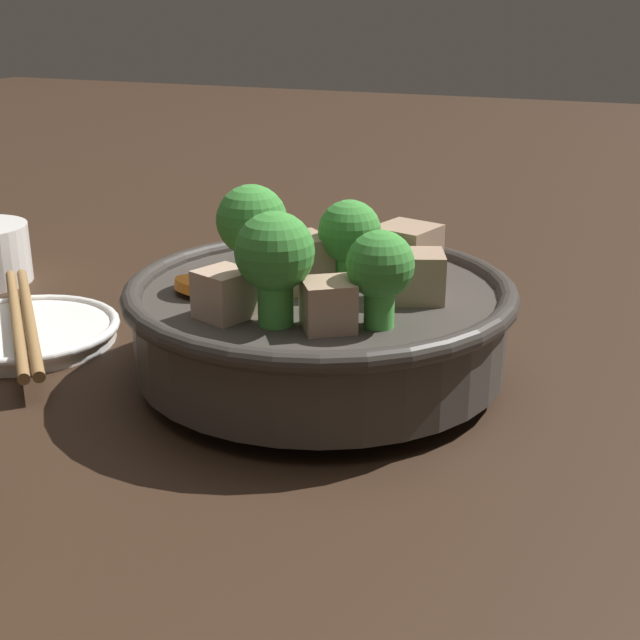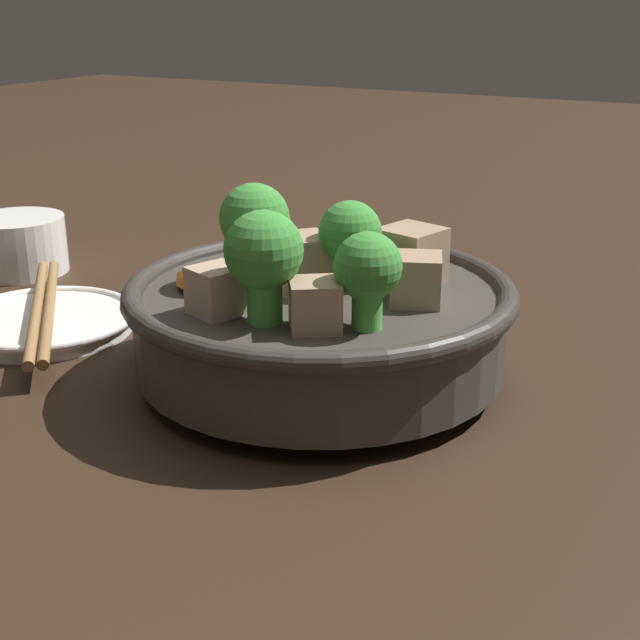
# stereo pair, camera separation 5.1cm
# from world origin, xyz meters

# --- Properties ---
(ground_plane) EXTENTS (3.00, 3.00, 0.00)m
(ground_plane) POSITION_xyz_m (0.00, 0.00, 0.00)
(ground_plane) COLOR black
(stirfry_bowl) EXTENTS (0.22, 0.22, 0.11)m
(stirfry_bowl) POSITION_xyz_m (-0.00, -0.00, 0.04)
(stirfry_bowl) COLOR #38332D
(stirfry_bowl) RESTS_ON ground_plane
(side_saucer) EXTENTS (0.12, 0.12, 0.01)m
(side_saucer) POSITION_xyz_m (-0.02, 0.20, 0.01)
(side_saucer) COLOR white
(side_saucer) RESTS_ON ground_plane
(chopsticks_pair) EXTENTS (0.16, 0.15, 0.01)m
(chopsticks_pair) POSITION_xyz_m (-0.02, 0.20, 0.02)
(chopsticks_pair) COLOR olive
(chopsticks_pair) RESTS_ON side_saucer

